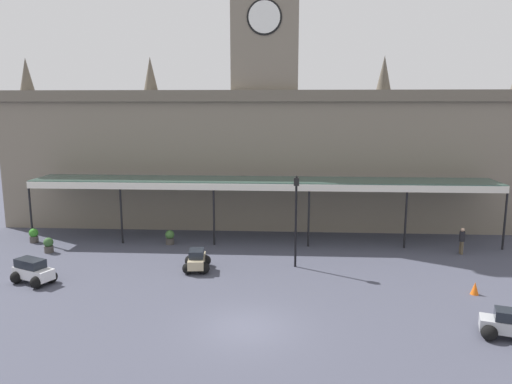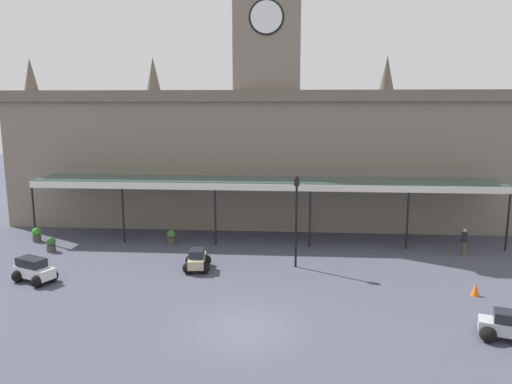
# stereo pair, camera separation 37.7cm
# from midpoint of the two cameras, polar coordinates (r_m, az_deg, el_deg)

# --- Properties ---
(ground_plane) EXTENTS (140.00, 140.00, 0.00)m
(ground_plane) POSITION_cam_midpoint_polar(r_m,az_deg,el_deg) (21.02, -0.84, -15.69)
(ground_plane) COLOR #434554
(station_building) EXTENTS (39.40, 6.19, 19.27)m
(station_building) POSITION_cam_midpoint_polar(r_m,az_deg,el_deg) (37.64, 1.67, 5.32)
(station_building) COLOR slate
(station_building) RESTS_ON ground
(entrance_canopy) EXTENTS (31.38, 3.26, 4.23)m
(entrance_canopy) POSITION_cam_midpoint_polar(r_m,az_deg,el_deg) (32.60, 1.22, 1.19)
(entrance_canopy) COLOR #38564C
(entrance_canopy) RESTS_ON ground
(car_silver_sedan) EXTENTS (2.22, 1.89, 1.19)m
(car_silver_sedan) POSITION_cam_midpoint_polar(r_m,az_deg,el_deg) (22.23, 27.96, -14.03)
(car_silver_sedan) COLOR #B2B5BA
(car_silver_sedan) RESTS_ON ground
(car_white_estate) EXTENTS (2.42, 2.10, 1.27)m
(car_white_estate) POSITION_cam_midpoint_polar(r_m,az_deg,el_deg) (28.19, -24.38, -8.53)
(car_white_estate) COLOR silver
(car_white_estate) RESTS_ON ground
(car_beige_sedan) EXTENTS (1.65, 2.13, 1.19)m
(car_beige_sedan) POSITION_cam_midpoint_polar(r_m,az_deg,el_deg) (27.74, -6.58, -8.10)
(car_beige_sedan) COLOR tan
(car_beige_sedan) RESTS_ON ground
(pedestrian_near_entrance) EXTENTS (0.34, 0.39, 1.67)m
(pedestrian_near_entrance) POSITION_cam_midpoint_polar(r_m,az_deg,el_deg) (32.79, 23.67, -5.29)
(pedestrian_near_entrance) COLOR brown
(pedestrian_near_entrance) RESTS_ON ground
(victorian_lamppost) EXTENTS (0.30, 0.30, 5.32)m
(victorian_lamppost) POSITION_cam_midpoint_polar(r_m,az_deg,el_deg) (27.37, 5.18, -2.29)
(victorian_lamppost) COLOR black
(victorian_lamppost) RESTS_ON ground
(traffic_cone) EXTENTS (0.40, 0.40, 0.63)m
(traffic_cone) POSITION_cam_midpoint_polar(r_m,az_deg,el_deg) (26.39, 24.87, -10.40)
(traffic_cone) COLOR orange
(traffic_cone) RESTS_ON ground
(planter_near_kerb) EXTENTS (0.60, 0.60, 0.96)m
(planter_near_kerb) POSITION_cam_midpoint_polar(r_m,az_deg,el_deg) (32.97, -9.65, -5.23)
(planter_near_kerb) COLOR #47423D
(planter_near_kerb) RESTS_ON ground
(planter_by_canopy) EXTENTS (0.60, 0.60, 0.96)m
(planter_by_canopy) POSITION_cam_midpoint_polar(r_m,az_deg,el_deg) (36.23, -24.22, -4.60)
(planter_by_canopy) COLOR #47423D
(planter_by_canopy) RESTS_ON ground
(planter_forecourt_centre) EXTENTS (0.60, 0.60, 0.96)m
(planter_forecourt_centre) POSITION_cam_midpoint_polar(r_m,az_deg,el_deg) (33.41, -22.78, -5.69)
(planter_forecourt_centre) COLOR #47423D
(planter_forecourt_centre) RESTS_ON ground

